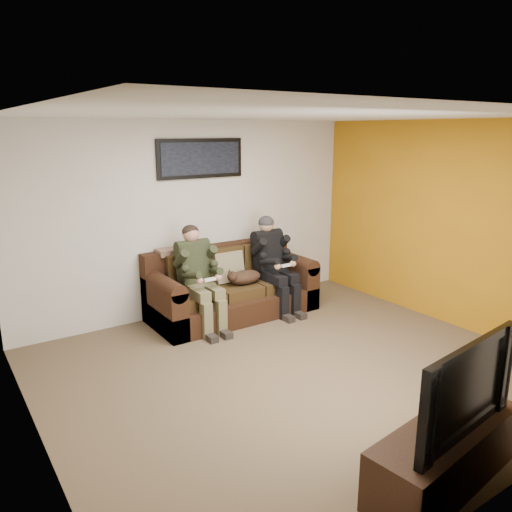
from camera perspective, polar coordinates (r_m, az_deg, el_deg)
floor at (r=5.43m, az=4.60°, el=-12.82°), size 5.00×5.00×0.00m
ceiling at (r=4.85m, az=5.23°, el=15.75°), size 5.00×5.00×0.00m
wall_back at (r=6.84m, az=-7.02°, el=4.29°), size 5.00×0.00×5.00m
wall_left at (r=3.98m, az=-24.55°, el=-4.16°), size 0.00×4.50×4.50m
wall_right at (r=6.81m, az=21.56°, el=3.35°), size 0.00×4.50×4.50m
accent_wall_right at (r=6.80m, az=21.51°, el=3.34°), size 0.00×4.50×4.50m
sofa at (r=6.85m, az=-2.96°, el=-3.81°), size 2.25×0.97×0.92m
throw_pillow at (r=6.80m, az=-3.17°, el=-1.26°), size 0.43×0.21×0.43m
throw_blanket at (r=6.63m, az=-9.34°, el=0.55°), size 0.46×0.23×0.08m
person_left at (r=6.31m, az=-6.63°, el=-1.78°), size 0.51×0.87×1.31m
person_right at (r=6.90m, az=1.94°, el=-0.28°), size 0.51×0.86×1.31m
cat at (r=6.69m, az=-1.39°, el=-2.42°), size 0.66×0.26×0.24m
framed_poster at (r=6.77m, az=-6.35°, el=11.03°), size 1.25×0.05×0.52m
tv_stand at (r=4.06m, az=20.80°, el=-20.45°), size 1.44×0.62×0.44m
television at (r=3.77m, az=21.56°, el=-13.40°), size 1.19×0.30×0.68m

